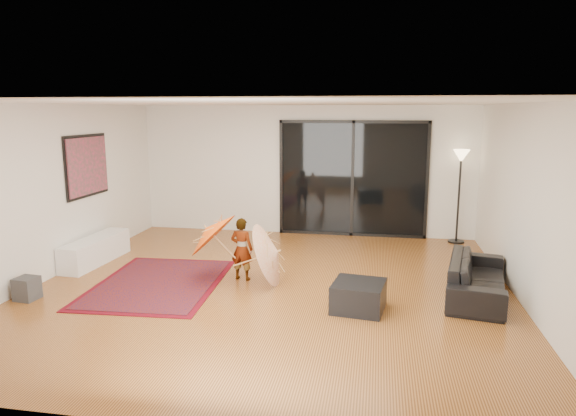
% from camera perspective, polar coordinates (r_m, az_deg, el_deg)
% --- Properties ---
extents(floor, '(7.00, 7.00, 0.00)m').
position_cam_1_polar(floor, '(7.75, -1.90, -8.81)').
color(floor, '#AE692F').
rests_on(floor, ground).
extents(ceiling, '(7.00, 7.00, 0.00)m').
position_cam_1_polar(ceiling, '(7.30, -2.03, 11.59)').
color(ceiling, white).
rests_on(ceiling, wall_back).
extents(wall_back, '(7.00, 0.00, 7.00)m').
position_cam_1_polar(wall_back, '(10.82, 1.89, 4.18)').
color(wall_back, silver).
rests_on(wall_back, floor).
extents(wall_front, '(7.00, 0.00, 7.00)m').
position_cam_1_polar(wall_front, '(4.14, -12.14, -7.07)').
color(wall_front, silver).
rests_on(wall_front, floor).
extents(wall_left, '(0.00, 7.00, 7.00)m').
position_cam_1_polar(wall_left, '(8.81, -24.83, 1.65)').
color(wall_left, silver).
rests_on(wall_left, floor).
extents(wall_right, '(0.00, 7.00, 7.00)m').
position_cam_1_polar(wall_right, '(7.51, 25.16, 0.19)').
color(wall_right, silver).
rests_on(wall_right, floor).
extents(sliding_door, '(3.06, 0.07, 2.40)m').
position_cam_1_polar(sliding_door, '(10.71, 7.18, 3.23)').
color(sliding_door, black).
rests_on(sliding_door, wall_back).
extents(painting, '(0.04, 1.28, 1.08)m').
position_cam_1_polar(painting, '(9.59, -21.41, 4.39)').
color(painting, black).
rests_on(painting, wall_left).
extents(media_console, '(0.47, 1.61, 0.44)m').
position_cam_1_polar(media_console, '(9.49, -20.60, -4.41)').
color(media_console, white).
rests_on(media_console, floor).
extents(speaker, '(0.30, 0.30, 0.32)m').
position_cam_1_polar(speaker, '(8.09, -27.03, -7.97)').
color(speaker, '#424244').
rests_on(speaker, floor).
extents(persian_rug, '(1.95, 2.62, 0.02)m').
position_cam_1_polar(persian_rug, '(8.14, -14.17, -8.08)').
color(persian_rug, '#570713').
rests_on(persian_rug, floor).
extents(sofa, '(1.08, 2.00, 0.55)m').
position_cam_1_polar(sofa, '(7.79, 20.28, -7.23)').
color(sofa, black).
rests_on(sofa, floor).
extents(ottoman, '(0.74, 0.74, 0.37)m').
position_cam_1_polar(ottoman, '(6.93, 7.85, -9.67)').
color(ottoman, black).
rests_on(ottoman, floor).
extents(floor_lamp, '(0.32, 0.32, 1.85)m').
position_cam_1_polar(floor_lamp, '(10.57, 18.62, 4.07)').
color(floor_lamp, black).
rests_on(floor_lamp, floor).
extents(child, '(0.39, 0.28, 0.98)m').
position_cam_1_polar(child, '(7.99, -5.16, -4.56)').
color(child, '#999999').
rests_on(child, floor).
extents(parasol_orange, '(0.76, 0.90, 0.90)m').
position_cam_1_polar(parasol_orange, '(8.04, -9.07, -2.75)').
color(parasol_orange, '#FF580D').
rests_on(parasol_orange, child).
extents(parasol_white, '(0.53, 0.98, 0.98)m').
position_cam_1_polar(parasol_white, '(7.71, -1.12, -4.97)').
color(parasol_white, silver).
rests_on(parasol_white, floor).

